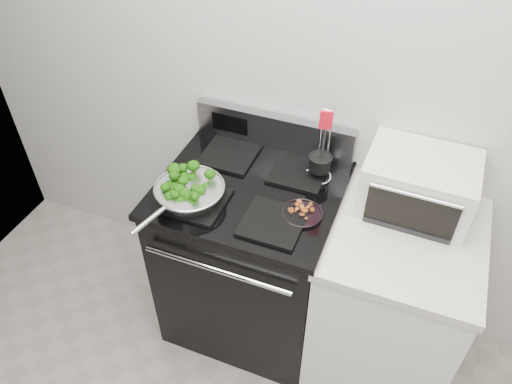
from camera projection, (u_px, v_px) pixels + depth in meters
The scene contains 8 objects.
back_wall at pixel (347, 81), 2.05m from camera, with size 4.00×0.02×2.70m, color beige.
gas_range at pixel (251, 256), 2.48m from camera, with size 0.79×0.69×1.13m.
counter at pixel (388, 302), 2.30m from camera, with size 0.62×0.68×0.92m.
skillet at pixel (189, 192), 2.07m from camera, with size 0.30×0.46×0.06m.
broccoli_pile at pixel (189, 189), 2.06m from camera, with size 0.23×0.23×0.08m, color black, non-canonical shape.
bacon_plate at pixel (302, 212), 2.03m from camera, with size 0.17×0.17×0.04m.
utensil_holder at pixel (320, 166), 2.17m from camera, with size 0.12×0.12×0.36m.
toaster_oven at pixel (418, 184), 2.03m from camera, with size 0.44×0.34×0.25m.
Camera 1 is at (0.32, -0.09, 2.39)m, focal length 35.00 mm.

